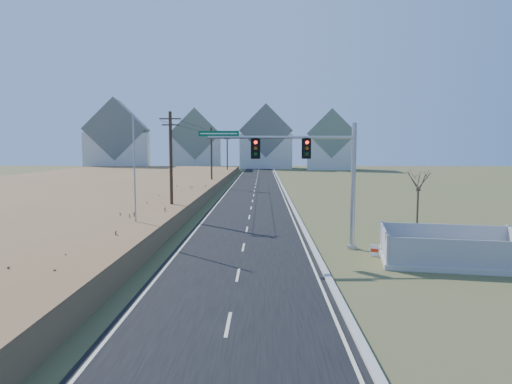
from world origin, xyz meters
The scene contains 16 objects.
ground centered at (0.00, 0.00, 0.00)m, with size 260.00×260.00×0.00m, color brown.
road centered at (0.00, 50.00, 0.03)m, with size 8.00×180.00×0.06m, color black.
curb centered at (4.15, 50.00, 0.09)m, with size 0.30×180.00×0.18m, color #B2AFA8.
reed_marsh centered at (-24.00, 40.00, 0.65)m, with size 38.00×110.00×1.30m, color olive.
utility_pole_near centered at (-6.50, 15.00, 4.68)m, with size 1.80×0.26×9.00m.
utility_pole_mid centered at (-6.50, 45.00, 4.68)m, with size 1.80×0.26×9.00m.
utility_pole_far centered at (-6.50, 75.00, 4.68)m, with size 1.80×0.26×9.00m.
condo_nw centered at (-38.00, 100.00, 7.70)m, with size 17.69×13.38×19.05m.
condo_nnw centered at (-18.00, 108.00, 6.94)m, with size 14.93×11.17×17.03m.
condo_n centered at (2.00, 112.00, 7.61)m, with size 15.27×10.20×18.54m.
condo_ne centered at (20.00, 104.00, 6.84)m, with size 14.12×10.51×16.52m.
traffic_signal_mast centered at (4.61, 3.90, 4.56)m, with size 9.39×0.74×7.47m.
fence_enclosure centered at (11.13, 0.88, 0.31)m, with size 7.93×6.09×1.65m.
open_sign centered at (7.37, 2.00, 0.35)m, with size 0.50×0.29×0.66m.
flagpole centered at (-7.00, 5.91, 3.26)m, with size 0.37×0.37×8.16m.
bare_tree centered at (12.17, 9.40, 3.78)m, with size 1.77×1.77×4.68m.
Camera 1 is at (1.17, -22.90, 6.01)m, focal length 32.00 mm.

